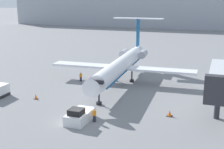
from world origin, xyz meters
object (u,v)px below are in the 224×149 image
(worker_by_wing, at_px, (81,77))
(traffic_cone_left, at_px, (36,96))
(airplane_main, at_px, (122,64))
(jet_bridge, at_px, (220,79))
(worker_near_tug, at_px, (94,115))
(traffic_cone_right, at_px, (170,113))
(pushback_tug, at_px, (80,116))

(worker_by_wing, distance_m, traffic_cone_left, 11.34)
(airplane_main, bearing_deg, jet_bridge, -30.20)
(worker_by_wing, bearing_deg, traffic_cone_left, -100.76)
(worker_near_tug, xyz_separation_m, traffic_cone_left, (-11.55, 5.03, -0.48))
(worker_near_tug, xyz_separation_m, traffic_cone_right, (8.31, 4.92, -0.50))
(traffic_cone_right, bearing_deg, worker_by_wing, 147.65)
(jet_bridge, bearing_deg, pushback_tug, -149.84)
(worker_near_tug, distance_m, traffic_cone_right, 9.66)
(worker_near_tug, relative_size, traffic_cone_left, 2.08)
(traffic_cone_right, bearing_deg, pushback_tug, -151.61)
(jet_bridge, bearing_deg, worker_near_tug, -148.34)
(worker_near_tug, height_order, traffic_cone_left, worker_near_tug)
(worker_by_wing, height_order, traffic_cone_right, worker_by_wing)
(worker_near_tug, distance_m, worker_by_wing, 18.71)
(traffic_cone_left, relative_size, traffic_cone_right, 1.04)
(airplane_main, bearing_deg, traffic_cone_left, -124.93)
(worker_near_tug, xyz_separation_m, worker_by_wing, (-9.44, 16.16, -0.01))
(pushback_tug, xyz_separation_m, traffic_cone_right, (10.03, 5.42, -0.36))
(pushback_tug, height_order, traffic_cone_right, pushback_tug)
(traffic_cone_right, bearing_deg, airplane_main, 129.08)
(traffic_cone_left, bearing_deg, worker_by_wing, 79.24)
(pushback_tug, relative_size, jet_bridge, 0.36)
(worker_near_tug, bearing_deg, traffic_cone_left, 156.48)
(jet_bridge, bearing_deg, traffic_cone_right, -146.85)
(pushback_tug, height_order, worker_near_tug, pushback_tug)
(airplane_main, relative_size, worker_by_wing, 17.87)
(worker_near_tug, xyz_separation_m, jet_bridge, (13.94, 8.60, 3.58))
(airplane_main, height_order, pushback_tug, airplane_main)
(airplane_main, distance_m, jet_bridge, 18.96)
(worker_near_tug, bearing_deg, traffic_cone_right, 30.62)
(worker_near_tug, bearing_deg, pushback_tug, -163.68)
(airplane_main, bearing_deg, pushback_tug, -87.88)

